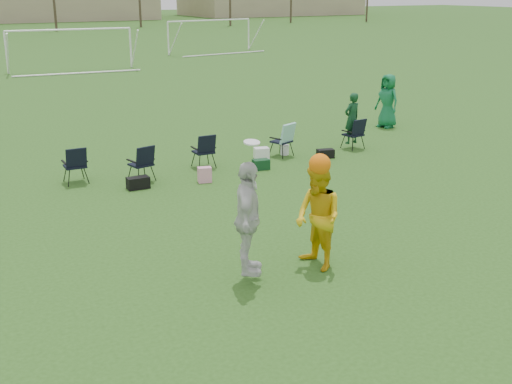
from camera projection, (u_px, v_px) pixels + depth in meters
ground at (304, 302)px, 10.34m from camera, size 260.00×260.00×0.00m
fielder_green_far at (387, 101)px, 22.88m from camera, size 0.76×1.02×1.91m
center_contest at (288, 217)px, 11.01m from camera, size 2.27×1.23×2.50m
sideline_setup at (242, 146)px, 18.27m from camera, size 9.14×2.03×1.74m
goal_mid at (70, 38)px, 38.29m from camera, size 7.40×0.63×2.46m
goal_right at (210, 27)px, 48.80m from camera, size 7.35×1.14×2.46m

